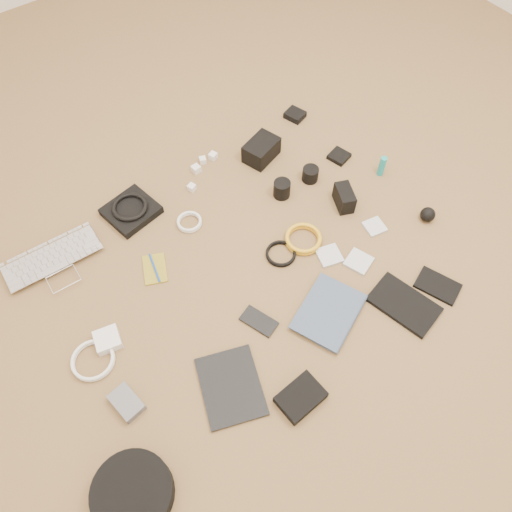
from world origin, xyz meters
TOP-DOWN VIEW (x-y plane):
  - laptop at (-0.52, 0.39)m, footprint 0.35×0.25m
  - headphone_pouch at (-0.19, 0.45)m, footprint 0.20×0.19m
  - headphones at (-0.19, 0.45)m, footprint 0.14×0.14m
  - charger_a at (0.11, 0.48)m, footprint 0.03×0.03m
  - charger_b at (0.16, 0.51)m, footprint 0.03×0.03m
  - charger_c at (0.21, 0.50)m, footprint 0.04×0.04m
  - charger_d at (0.05, 0.41)m, footprint 0.03×0.03m
  - dslr_camera at (0.37, 0.39)m, footprint 0.16×0.13m
  - lens_pouch at (0.62, 0.49)m, footprint 0.09×0.09m
  - notebook_olive at (-0.25, 0.19)m, footprint 0.12×0.14m
  - pen_blue at (-0.25, 0.19)m, footprint 0.03×0.12m
  - cable_white_a at (-0.05, 0.28)m, footprint 0.12×0.12m
  - lens_a at (0.31, 0.19)m, footprint 0.08×0.08m
  - lens_b at (0.45, 0.18)m, footprint 0.06×0.06m
  - card_reader at (0.62, 0.20)m, footprint 0.09×0.09m
  - power_brick at (-0.50, 0.04)m, footprint 0.09×0.09m
  - cable_white_b at (-0.57, 0.01)m, footprint 0.15×0.15m
  - cable_black at (0.14, -0.03)m, footprint 0.12×0.12m
  - cable_yellow at (0.24, -0.03)m, footprint 0.17×0.17m
  - flash at (0.47, 0.01)m, footprint 0.09×0.12m
  - lens_cleaner at (0.69, 0.04)m, footprint 0.03×0.03m
  - battery_charger at (-0.55, -0.17)m, footprint 0.08×0.11m
  - tablet at (-0.27, -0.31)m, footprint 0.24×0.27m
  - phone at (-0.08, -0.19)m, footprint 0.10×0.13m
  - filter_case_left at (0.27, -0.13)m, footprint 0.10×0.10m
  - filter_case_mid at (0.34, -0.21)m, footprint 0.11×0.11m
  - filter_case_right at (0.49, -0.14)m, footprint 0.08×0.08m
  - air_blower at (0.67, -0.22)m, footprint 0.07×0.07m
  - headphone_case at (-0.65, -0.40)m, footprint 0.23×0.23m
  - drive_case at (-0.13, -0.46)m, footprint 0.14×0.10m
  - paperback at (0.16, -0.38)m, footprint 0.28×0.25m
  - notebook_black_a at (0.35, -0.43)m, footprint 0.18×0.24m
  - notebook_black_b at (0.49, -0.45)m, footprint 0.14×0.17m

SIDE VIEW (x-z plane):
  - notebook_olive at x=-0.25m, z-range 0.00..0.01m
  - phone at x=-0.08m, z-range 0.00..0.01m
  - cable_black at x=0.14m, z-range 0.00..0.01m
  - filter_case_right at x=0.49m, z-range 0.00..0.01m
  - tablet at x=-0.27m, z-range 0.00..0.01m
  - cable_white_a at x=-0.05m, z-range 0.00..0.01m
  - filter_case_left at x=0.27m, z-range 0.00..0.01m
  - cable_white_b at x=-0.57m, z-range 0.00..0.01m
  - filter_case_mid at x=0.34m, z-range 0.00..0.01m
  - notebook_black_b at x=0.49m, z-range 0.00..0.01m
  - cable_yellow at x=0.24m, z-range 0.00..0.01m
  - notebook_black_a at x=0.35m, z-range 0.00..0.02m
  - card_reader at x=0.62m, z-range 0.00..0.02m
  - pen_blue at x=-0.25m, z-range 0.01..0.01m
  - paperback at x=0.16m, z-range 0.00..0.02m
  - charger_b at x=0.16m, z-range 0.00..0.02m
  - charger_d at x=0.05m, z-range 0.00..0.03m
  - laptop at x=-0.52m, z-range 0.00..0.03m
  - charger_c at x=0.21m, z-range 0.00..0.03m
  - lens_pouch at x=0.62m, z-range 0.00..0.03m
  - charger_a at x=0.11m, z-range 0.00..0.03m
  - battery_charger at x=-0.55m, z-range 0.00..0.03m
  - headphone_pouch at x=-0.19m, z-range 0.00..0.03m
  - power_brick at x=-0.50m, z-range 0.00..0.03m
  - drive_case at x=-0.13m, z-range 0.00..0.03m
  - air_blower at x=0.67m, z-range 0.00..0.05m
  - lens_b at x=0.45m, z-range 0.00..0.06m
  - headphone_case at x=-0.65m, z-range 0.00..0.06m
  - lens_a at x=0.31m, z-range 0.00..0.07m
  - flash at x=0.47m, z-range 0.00..0.08m
  - headphones at x=-0.19m, z-range 0.03..0.05m
  - dslr_camera at x=0.37m, z-range 0.00..0.08m
  - lens_cleaner at x=0.69m, z-range 0.00..0.09m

